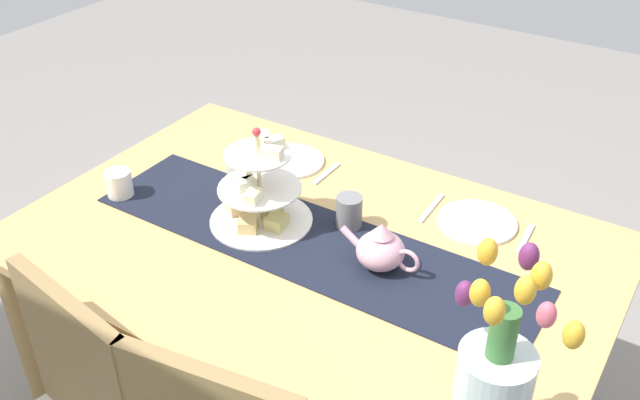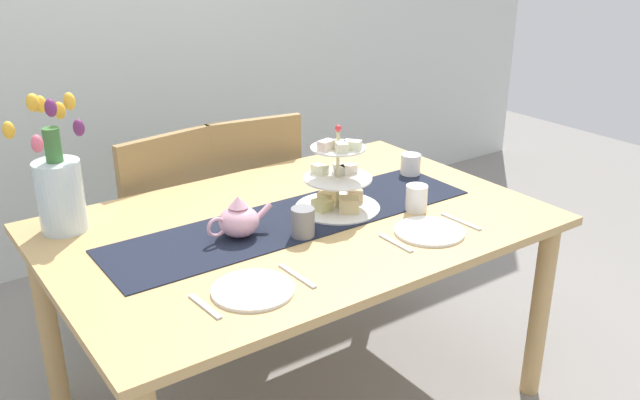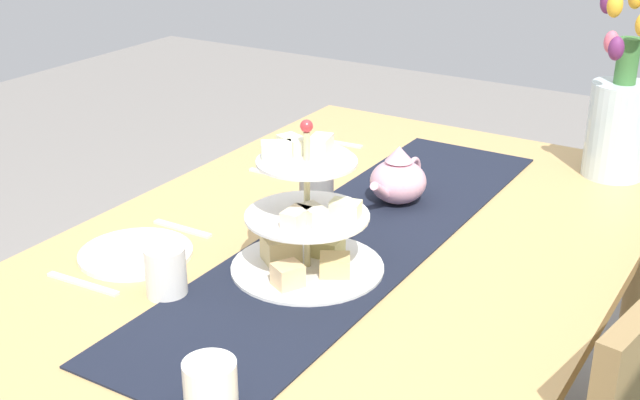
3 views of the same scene
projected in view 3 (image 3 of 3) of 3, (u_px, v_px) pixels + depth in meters
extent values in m
cube|color=tan|center=(350.00, 245.00, 1.79)|extent=(1.64, 1.08, 0.03)
cylinder|color=tan|center=(336.00, 227.00, 2.75)|extent=(0.07, 0.07, 0.71)
cylinder|color=tan|center=(635.00, 303.00, 2.30)|extent=(0.07, 0.07, 0.71)
cube|color=black|center=(355.00, 238.00, 1.78)|extent=(1.32, 0.34, 0.00)
cylinder|color=beige|center=(307.00, 203.00, 1.60)|extent=(0.01, 0.01, 0.28)
cylinder|color=white|center=(307.00, 267.00, 1.65)|extent=(0.30, 0.30, 0.01)
cylinder|color=white|center=(307.00, 216.00, 1.61)|extent=(0.24, 0.24, 0.01)
cylinder|color=white|center=(307.00, 162.00, 1.57)|extent=(0.19, 0.19, 0.01)
cube|color=#EFC68E|center=(288.00, 275.00, 1.57)|extent=(0.07, 0.06, 0.04)
cube|color=#E0C27B|center=(335.00, 265.00, 1.61)|extent=(0.07, 0.08, 0.04)
cube|color=#D2C97A|center=(327.00, 246.00, 1.69)|extent=(0.06, 0.06, 0.04)
cube|color=#D8C182|center=(281.00, 249.00, 1.66)|extent=(0.09, 0.09, 0.05)
cube|color=beige|center=(296.00, 218.00, 1.55)|extent=(0.06, 0.04, 0.03)
cube|color=silver|center=(313.00, 214.00, 1.57)|extent=(0.06, 0.07, 0.03)
cube|color=#EAEABC|center=(346.00, 209.00, 1.59)|extent=(0.05, 0.06, 0.03)
cube|color=beige|center=(322.00, 145.00, 1.60)|extent=(0.06, 0.05, 0.03)
cube|color=beige|center=(292.00, 145.00, 1.60)|extent=(0.05, 0.07, 0.03)
cube|color=#E5EAC4|center=(276.00, 150.00, 1.57)|extent=(0.06, 0.07, 0.03)
sphere|color=red|center=(307.00, 126.00, 1.54)|extent=(0.02, 0.02, 0.02)
ellipsoid|color=#E5A8BC|center=(398.00, 181.00, 1.94)|extent=(0.13, 0.13, 0.10)
cone|color=#E5A8BC|center=(399.00, 154.00, 1.91)|extent=(0.06, 0.06, 0.04)
cylinder|color=#E5A8BC|center=(380.00, 190.00, 1.87)|extent=(0.07, 0.02, 0.06)
torus|color=#E5A8BC|center=(413.00, 171.00, 2.00)|extent=(0.07, 0.01, 0.07)
cylinder|color=silver|center=(617.00, 130.00, 2.08)|extent=(0.15, 0.15, 0.24)
cylinder|color=#3D7538|center=(627.00, 63.00, 2.02)|extent=(0.05, 0.05, 0.12)
ellipsoid|color=#6B2860|center=(616.00, 49.00, 1.94)|extent=(0.04, 0.04, 0.06)
ellipsoid|color=#E5607A|center=(611.00, 42.00, 2.07)|extent=(0.04, 0.04, 0.06)
ellipsoid|color=#6B2860|center=(608.00, 2.00, 2.00)|extent=(0.04, 0.04, 0.06)
ellipsoid|color=yellow|center=(615.00, 5.00, 1.93)|extent=(0.04, 0.04, 0.06)
cylinder|color=white|center=(210.00, 388.00, 1.23)|extent=(0.08, 0.08, 0.08)
cylinder|color=white|center=(309.00, 157.00, 2.23)|extent=(0.23, 0.23, 0.01)
cube|color=silver|center=(337.00, 143.00, 2.34)|extent=(0.03, 0.15, 0.01)
cube|color=silver|center=(279.00, 175.00, 2.12)|extent=(0.02, 0.17, 0.01)
cylinder|color=white|center=(136.00, 253.00, 1.71)|extent=(0.23, 0.23, 0.01)
cube|color=silver|center=(182.00, 229.00, 1.82)|extent=(0.02, 0.15, 0.01)
cube|color=silver|center=(83.00, 284.00, 1.60)|extent=(0.02, 0.17, 0.01)
cylinder|color=slate|center=(316.00, 196.00, 1.87)|extent=(0.08, 0.08, 0.09)
cylinder|color=white|center=(166.00, 271.00, 1.55)|extent=(0.08, 0.08, 0.09)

